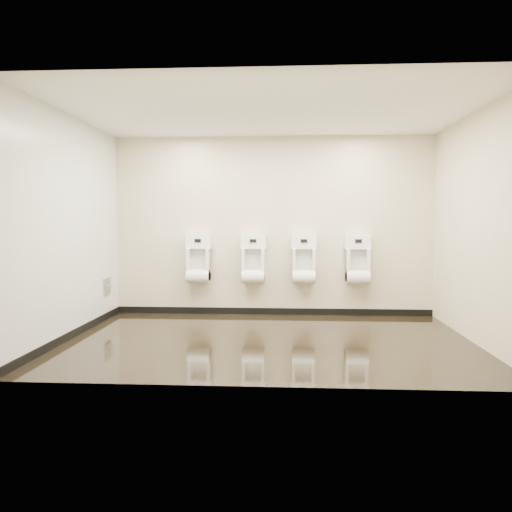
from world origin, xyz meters
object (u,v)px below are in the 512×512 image
Objects in this scene: urinal_2 at (304,263)px; urinal_1 at (253,262)px; urinal_0 at (199,262)px; access_panel at (107,286)px; urinal_3 at (358,263)px.

urinal_1 is at bearing 180.00° from urinal_2.
urinal_2 is (0.78, 0.00, 0.00)m from urinal_1.
urinal_0 and urinal_2 have the same top height.
urinal_1 is (2.19, 0.42, 0.34)m from access_panel.
urinal_1 and urinal_2 have the same top height.
urinal_1 is at bearing 0.00° from urinal_0.
urinal_1 is 1.00× the size of urinal_2.
access_panel is 0.34× the size of urinal_1.
access_panel is 1.43m from urinal_0.
urinal_2 is (2.97, 0.42, 0.34)m from access_panel.
urinal_0 and urinal_3 have the same top height.
urinal_0 is (1.32, 0.42, 0.34)m from access_panel.
urinal_1 is 1.00× the size of urinal_3.
urinal_1 and urinal_3 have the same top height.
urinal_1 is at bearing 10.82° from access_panel.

